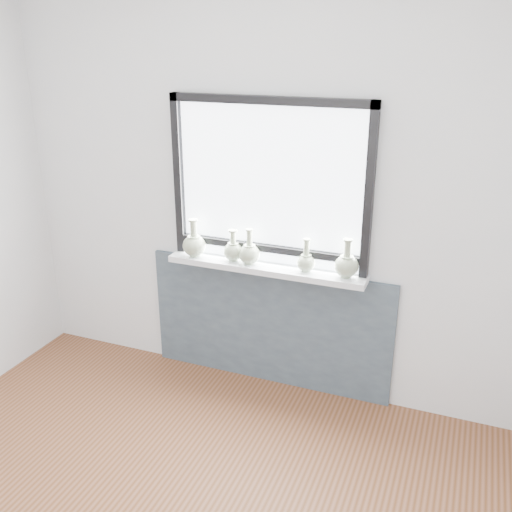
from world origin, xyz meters
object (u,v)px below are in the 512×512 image
(vase_a, at_px, (194,244))
(vase_c, at_px, (249,253))
(vase_d, at_px, (306,261))
(vase_b, at_px, (233,250))
(windowsill, at_px, (265,268))
(vase_e, at_px, (347,265))

(vase_a, height_order, vase_c, vase_a)
(vase_d, bearing_deg, vase_b, 179.28)
(vase_b, height_order, vase_c, vase_c)
(windowsill, xyz_separation_m, vase_d, (0.27, 0.00, 0.09))
(vase_a, height_order, vase_d, vase_a)
(windowsill, bearing_deg, vase_b, 178.30)
(vase_a, distance_m, vase_d, 0.77)
(vase_c, bearing_deg, vase_d, 1.63)
(vase_a, bearing_deg, windowsill, 1.76)
(vase_c, bearing_deg, vase_b, 172.04)
(windowsill, height_order, vase_c, vase_c)
(vase_a, bearing_deg, vase_e, 1.07)
(vase_d, bearing_deg, vase_a, -178.83)
(vase_b, relative_size, vase_e, 0.86)
(vase_d, distance_m, vase_e, 0.26)
(vase_a, relative_size, vase_c, 1.09)
(windowsill, bearing_deg, vase_e, 0.42)
(vase_a, xyz_separation_m, vase_d, (0.77, 0.02, -0.02))
(windowsill, xyz_separation_m, vase_c, (-0.10, -0.01, 0.09))
(vase_b, bearing_deg, windowsill, -1.70)
(vase_a, xyz_separation_m, vase_e, (1.03, 0.02, -0.00))
(windowsill, bearing_deg, vase_c, -174.36)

